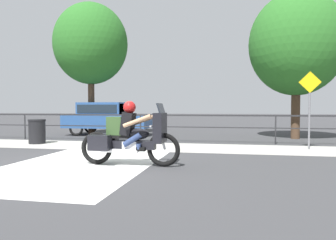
{
  "coord_description": "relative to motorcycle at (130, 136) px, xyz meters",
  "views": [
    {
      "loc": [
        3.58,
        -7.38,
        1.35
      ],
      "look_at": [
        1.82,
        1.46,
        1.0
      ],
      "focal_mm": 35.0,
      "sensor_mm": 36.0,
      "label": 1
    }
  ],
  "objects": [
    {
      "name": "street_sign",
      "position": [
        4.71,
        3.79,
        0.86
      ],
      "size": [
        0.68,
        0.06,
        2.48
      ],
      "color": "slate",
      "rests_on": "ground"
    },
    {
      "name": "tree_behind_car",
      "position": [
        -4.41,
        7.63,
        3.71
      ],
      "size": [
        3.53,
        3.53,
        6.35
      ],
      "color": "#473323",
      "rests_on": "ground"
    },
    {
      "name": "crosswalk_band",
      "position": [
        -1.16,
        -0.04,
        -0.68
      ],
      "size": [
        3.3,
        6.0,
        0.01
      ],
      "primitive_type": "cube",
      "color": "silver",
      "rests_on": "ground"
    },
    {
      "name": "sidewalk_band",
      "position": [
        -1.23,
        3.56,
        -0.68
      ],
      "size": [
        44.0,
        2.4,
        0.01
      ],
      "primitive_type": "cube",
      "color": "#A8A59E",
      "rests_on": "ground"
    },
    {
      "name": "motorcycle",
      "position": [
        0.0,
        0.0,
        0.0
      ],
      "size": [
        2.39,
        0.76,
        1.49
      ],
      "rotation": [
        0.0,
        0.0,
        -0.08
      ],
      "color": "black",
      "rests_on": "ground"
    },
    {
      "name": "tree_behind_sign",
      "position": [
        4.96,
        7.56,
        3.34
      ],
      "size": [
        3.97,
        3.97,
        6.22
      ],
      "color": "#473323",
      "rests_on": "ground"
    },
    {
      "name": "fence_railing",
      "position": [
        -1.23,
        5.2,
        0.16
      ],
      "size": [
        36.0,
        0.05,
        1.07
      ],
      "color": "#232326",
      "rests_on": "ground"
    },
    {
      "name": "ground_plane",
      "position": [
        -1.23,
        0.16,
        -0.68
      ],
      "size": [
        120.0,
        120.0,
        0.0
      ],
      "primitive_type": "plane",
      "color": "#38383A"
    },
    {
      "name": "parked_car",
      "position": [
        -3.7,
        7.73,
        0.22
      ],
      "size": [
        4.1,
        1.69,
        1.58
      ],
      "rotation": [
        0.0,
        0.0,
        0.03
      ],
      "color": "#284C84",
      "rests_on": "ground"
    },
    {
      "name": "trash_bin",
      "position": [
        -4.74,
        3.62,
        -0.23
      ],
      "size": [
        0.62,
        0.62,
        0.9
      ],
      "color": "black",
      "rests_on": "ground"
    }
  ]
}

